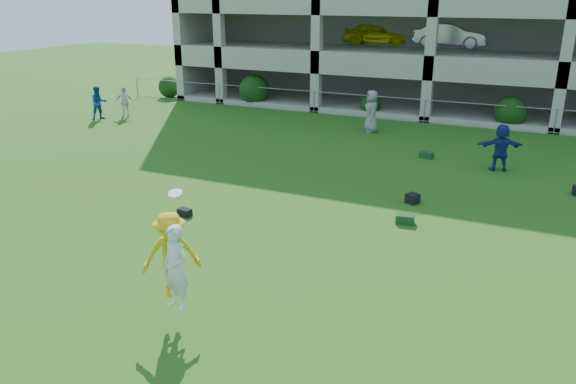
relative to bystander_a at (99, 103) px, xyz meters
The scene contains 12 objects.
ground 20.08m from the bystander_a, 39.65° to the right, with size 100.00×100.00×0.00m, color #235114.
bystander_a is the anchor object (origin of this frame).
bystander_b 1.28m from the bystander_a, 47.97° to the left, with size 0.94×0.39×1.60m, color silver.
bystander_c 13.93m from the bystander_a, 12.98° to the left, with size 0.96×0.62×1.96m, color gray.
bystander_d 19.65m from the bystander_a, ahead, with size 1.62×0.52×1.74m, color navy.
bag_black_b 15.02m from the bystander_a, 38.76° to the right, with size 0.40×0.25×0.22m, color black.
bag_green_c 19.15m from the bystander_a, 22.23° to the right, with size 0.50×0.35×0.26m, color #133517.
crate_d 18.41m from the bystander_a, 17.52° to the right, with size 0.35×0.35×0.30m, color black.
bag_green_g 16.92m from the bystander_a, ahead, with size 0.50×0.30×0.25m, color #14391D.
frisbee_contest 20.46m from the bystander_a, 43.74° to the right, with size 1.31×1.20×2.28m.
fence 16.64m from the bystander_a, 21.87° to the left, with size 36.06×0.06×1.20m.
shrub_row 21.20m from the bystander_a, 19.01° to the left, with size 34.38×2.52×3.50m.
Camera 1 is at (5.40, -9.23, 6.18)m, focal length 35.00 mm.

